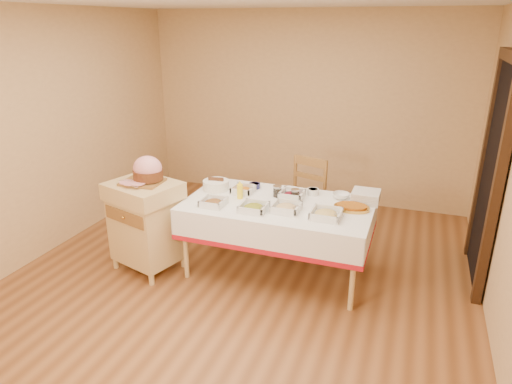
# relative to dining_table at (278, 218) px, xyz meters

# --- Properties ---
(room_shell) EXTENTS (5.00, 5.00, 5.00)m
(room_shell) POSITION_rel_dining_table_xyz_m (-0.30, -0.30, 0.70)
(room_shell) COLOR brown
(room_shell) RESTS_ON ground
(doorway) EXTENTS (0.09, 1.10, 2.20)m
(doorway) POSITION_rel_dining_table_xyz_m (1.90, 0.60, 0.51)
(doorway) COLOR black
(doorway) RESTS_ON ground
(dining_table) EXTENTS (1.82, 1.02, 0.76)m
(dining_table) POSITION_rel_dining_table_xyz_m (0.00, 0.00, 0.00)
(dining_table) COLOR #DBBA78
(dining_table) RESTS_ON ground
(butcher_cart) EXTENTS (0.79, 0.71, 0.94)m
(butcher_cart) POSITION_rel_dining_table_xyz_m (-1.28, -0.38, -0.07)
(butcher_cart) COLOR #DBBA78
(butcher_cart) RESTS_ON ground
(dining_chair) EXTENTS (0.57, 0.55, 1.02)m
(dining_chair) POSITION_rel_dining_table_xyz_m (0.08, 0.66, -0.08)
(dining_chair) COLOR olive
(dining_chair) RESTS_ON ground
(ham_on_board) EXTENTS (0.41, 0.39, 0.27)m
(ham_on_board) POSITION_rel_dining_table_xyz_m (-1.24, -0.34, 0.45)
(ham_on_board) COLOR olive
(ham_on_board) RESTS_ON butcher_cart
(serving_dish_a) EXTENTS (0.23, 0.23, 0.10)m
(serving_dish_a) POSITION_rel_dining_table_xyz_m (-0.57, -0.28, 0.19)
(serving_dish_a) COLOR silver
(serving_dish_a) RESTS_ON dining_table
(serving_dish_b) EXTENTS (0.25, 0.25, 0.10)m
(serving_dish_b) POSITION_rel_dining_table_xyz_m (-0.16, -0.27, 0.19)
(serving_dish_b) COLOR silver
(serving_dish_b) RESTS_ON dining_table
(serving_dish_c) EXTENTS (0.25, 0.25, 0.10)m
(serving_dish_c) POSITION_rel_dining_table_xyz_m (0.13, -0.16, 0.19)
(serving_dish_c) COLOR silver
(serving_dish_c) RESTS_ON dining_table
(serving_dish_d) EXTENTS (0.27, 0.27, 0.10)m
(serving_dish_d) POSITION_rel_dining_table_xyz_m (0.51, -0.19, 0.19)
(serving_dish_d) COLOR silver
(serving_dish_d) RESTS_ON dining_table
(serving_dish_e) EXTENTS (0.23, 0.21, 0.10)m
(serving_dish_e) POSITION_rel_dining_table_xyz_m (-0.43, 0.15, 0.19)
(serving_dish_e) COLOR silver
(serving_dish_e) RESTS_ON dining_table
(serving_dish_f) EXTENTS (0.24, 0.23, 0.11)m
(serving_dish_f) POSITION_rel_dining_table_xyz_m (0.09, 0.17, 0.20)
(serving_dish_f) COLOR silver
(serving_dish_f) RESTS_ON dining_table
(small_bowl_left) EXTENTS (0.11, 0.11, 0.05)m
(small_bowl_left) POSITION_rel_dining_table_xyz_m (-0.76, 0.33, 0.19)
(small_bowl_left) COLOR silver
(small_bowl_left) RESTS_ON dining_table
(small_bowl_mid) EXTENTS (0.12, 0.12, 0.05)m
(small_bowl_mid) POSITION_rel_dining_table_xyz_m (-0.37, 0.32, 0.19)
(small_bowl_mid) COLOR navy
(small_bowl_mid) RESTS_ON dining_table
(small_bowl_right) EXTENTS (0.12, 0.12, 0.06)m
(small_bowl_right) POSITION_rel_dining_table_xyz_m (0.26, 0.35, 0.20)
(small_bowl_right) COLOR silver
(small_bowl_right) RESTS_ON dining_table
(bowl_white_imported) EXTENTS (0.20, 0.20, 0.04)m
(bowl_white_imported) POSITION_rel_dining_table_xyz_m (0.03, 0.33, 0.18)
(bowl_white_imported) COLOR silver
(bowl_white_imported) RESTS_ON dining_table
(bowl_small_imported) EXTENTS (0.21, 0.21, 0.05)m
(bowl_small_imported) POSITION_rel_dining_table_xyz_m (0.56, 0.33, 0.19)
(bowl_small_imported) COLOR silver
(bowl_small_imported) RESTS_ON dining_table
(preserve_jar_left) EXTENTS (0.09, 0.09, 0.12)m
(preserve_jar_left) POSITION_rel_dining_table_xyz_m (-0.06, 0.17, 0.21)
(preserve_jar_left) COLOR silver
(preserve_jar_left) RESTS_ON dining_table
(preserve_jar_right) EXTENTS (0.08, 0.08, 0.11)m
(preserve_jar_right) POSITION_rel_dining_table_xyz_m (0.13, 0.15, 0.21)
(preserve_jar_right) COLOR silver
(preserve_jar_right) RESTS_ON dining_table
(mustard_bottle) EXTENTS (0.06, 0.06, 0.19)m
(mustard_bottle) POSITION_rel_dining_table_xyz_m (-0.40, -0.01, 0.24)
(mustard_bottle) COLOR yellow
(mustard_bottle) RESTS_ON dining_table
(bread_basket) EXTENTS (0.28, 0.28, 0.12)m
(bread_basket) POSITION_rel_dining_table_xyz_m (-0.73, 0.14, 0.21)
(bread_basket) COLOR white
(bread_basket) RESTS_ON dining_table
(plate_stack) EXTENTS (0.26, 0.26, 0.11)m
(plate_stack) POSITION_rel_dining_table_xyz_m (0.80, 0.32, 0.22)
(plate_stack) COLOR silver
(plate_stack) RESTS_ON dining_table
(brass_platter) EXTENTS (0.34, 0.24, 0.04)m
(brass_platter) POSITION_rel_dining_table_xyz_m (0.70, 0.08, 0.18)
(brass_platter) COLOR gold
(brass_platter) RESTS_ON dining_table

